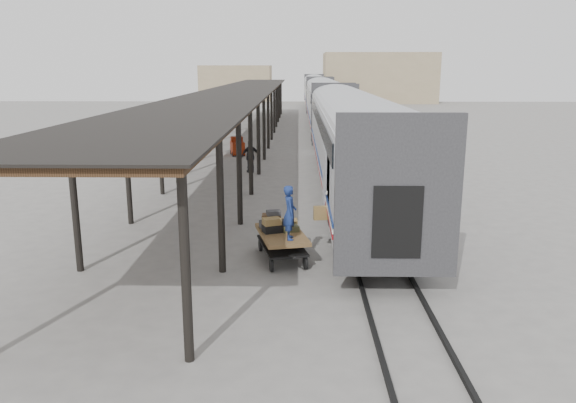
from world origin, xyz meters
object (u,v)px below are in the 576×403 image
(luggage_tug, at_px, (237,147))
(baggage_cart, at_px, (282,239))
(pedestrian, at_px, (251,156))
(porter, at_px, (290,213))

(luggage_tug, bearing_deg, baggage_cart, -94.19)
(baggage_cart, height_order, pedestrian, pedestrian)
(luggage_tug, height_order, porter, porter)
(baggage_cart, height_order, luggage_tug, luggage_tug)
(baggage_cart, relative_size, luggage_tug, 1.74)
(porter, distance_m, pedestrian, 15.33)
(porter, xyz_separation_m, pedestrian, (-2.40, 15.12, -0.75))
(porter, bearing_deg, pedestrian, 2.74)
(baggage_cart, bearing_deg, pedestrian, 85.17)
(baggage_cart, bearing_deg, luggage_tug, 86.46)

